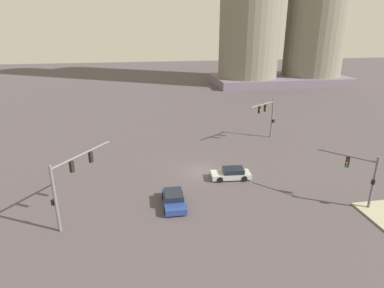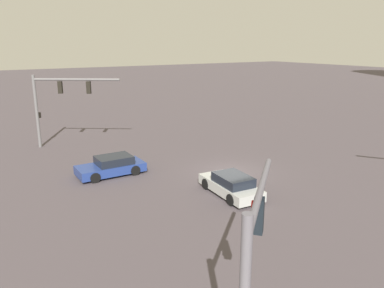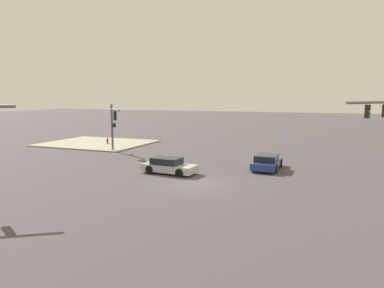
{
  "view_description": "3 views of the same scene",
  "coord_description": "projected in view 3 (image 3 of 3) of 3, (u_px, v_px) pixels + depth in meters",
  "views": [
    {
      "loc": [
        -6.44,
        -33.14,
        15.82
      ],
      "look_at": [
        -0.54,
        2.08,
        2.59
      ],
      "focal_mm": 30.59,
      "sensor_mm": 36.0,
      "label": 1
    },
    {
      "loc": [
        18.64,
        -14.75,
        8.21
      ],
      "look_at": [
        -0.47,
        -2.72,
        2.2
      ],
      "focal_mm": 35.58,
      "sensor_mm": 36.0,
      "label": 2
    },
    {
      "loc": [
        -8.68,
        22.03,
        5.9
      ],
      "look_at": [
        -1.02,
        2.93,
        3.14
      ],
      "focal_mm": 33.3,
      "sensor_mm": 36.0,
      "label": 3
    }
  ],
  "objects": [
    {
      "name": "ground_plane",
      "position": [
        194.0,
        184.0,
        24.25
      ],
      "size": [
        228.49,
        228.49,
        0.0
      ],
      "primitive_type": "plane",
      "color": "#4B4247"
    },
    {
      "name": "fire_hydrant_on_curb",
      "position": [
        107.0,
        141.0,
        43.74
      ],
      "size": [
        0.33,
        0.22,
        0.71
      ],
      "color": "red",
      "rests_on": "sidewalk_corner"
    },
    {
      "name": "sidewalk_corner",
      "position": [
        97.0,
        143.0,
        44.61
      ],
      "size": [
        12.5,
        10.39,
        0.15
      ],
      "primitive_type": "cube",
      "color": "#A29E83",
      "rests_on": "ground"
    },
    {
      "name": "sedan_car_waiting_far",
      "position": [
        267.0,
        162.0,
        29.03
      ],
      "size": [
        2.02,
        4.24,
        1.21
      ],
      "rotation": [
        0.0,
        0.0,
        -1.58
      ],
      "color": "navy",
      "rests_on": "ground"
    },
    {
      "name": "traffic_signal_cross_street",
      "position": [
        113.0,
        121.0,
        37.32
      ],
      "size": [
        3.62,
        4.23,
        5.08
      ],
      "rotation": [
        0.0,
        0.0,
        2.31
      ],
      "color": "#5E5B66",
      "rests_on": "ground"
    },
    {
      "name": "sedan_car_approaching",
      "position": [
        169.0,
        166.0,
        27.46
      ],
      "size": [
        4.33,
        2.07,
        1.21
      ],
      "rotation": [
        0.0,
        0.0,
        3.07
      ],
      "color": "#B3B6B3",
      "rests_on": "ground"
    }
  ]
}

